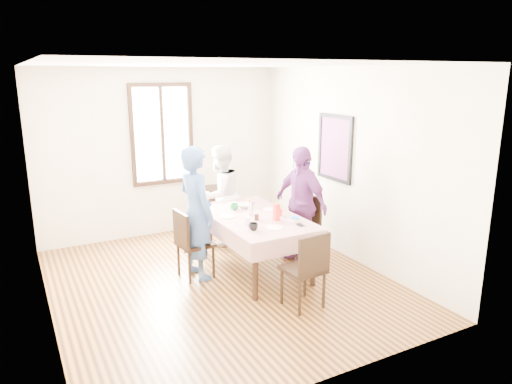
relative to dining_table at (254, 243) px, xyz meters
The scene contains 31 objects.
ground 0.71m from the dining_table, 164.62° to the right, with size 4.50×4.50×0.00m, color #331B0C.
back_wall 2.38m from the dining_table, 105.43° to the left, with size 4.00×4.00×0.00m, color beige.
right_wall 1.73m from the dining_table, ahead, with size 4.50×4.50×0.00m, color beige.
window_frame 2.50m from the dining_table, 105.57° to the left, with size 1.02×0.06×1.62m, color black.
window_pane 2.51m from the dining_table, 105.50° to the left, with size 0.90×0.02×1.50m, color white.
art_poster 1.84m from the dining_table, ahead, with size 0.04×0.76×0.96m, color red.
dining_table is the anchor object (origin of this frame).
tablecloth 0.38m from the dining_table, 153.43° to the left, with size 1.06×1.84×0.01m, color #580306.
chair_left 0.80m from the dining_table, 168.36° to the left, with size 0.42×0.42×0.91m, color black.
chair_right 0.79m from the dining_table, ahead, with size 0.42×0.42×0.91m, color black.
chair_far 1.18m from the dining_table, 90.00° to the left, with size 0.42×0.42×0.91m, color black.
chair_near 1.18m from the dining_table, 90.00° to the right, with size 0.42×0.42×0.91m, color black.
person_left 0.92m from the dining_table, 168.05° to the left, with size 0.63×0.41×1.73m, color #38568F.
person_far 1.23m from the dining_table, 90.00° to the left, with size 0.76×0.59×1.56m, color white.
person_right 0.88m from the dining_table, ahead, with size 0.96×0.40×1.64m, color #6D2F72.
mug_black 0.73m from the dining_table, 118.92° to the right, with size 0.11×0.11×0.09m, color black.
mug_flag 0.55m from the dining_table, 24.18° to the right, with size 0.08×0.08×0.08m, color red.
mug_green 0.59m from the dining_table, 106.21° to the left, with size 0.11×0.11×0.09m, color #0C7226.
serving_bowl 0.59m from the dining_table, 80.94° to the left, with size 0.22×0.22×0.05m, color white.
juice_carton 0.61m from the dining_table, 63.66° to the right, with size 0.07×0.07×0.22m, color red.
butter_tub 0.72m from the dining_table, 54.91° to the right, with size 0.11×0.11×0.05m, color white.
jam_jar 0.47m from the dining_table, 108.52° to the right, with size 0.06×0.06×0.08m, color black.
drinking_glass 0.57m from the dining_table, 130.73° to the right, with size 0.07×0.07×0.10m, color silver.
smartphone 0.80m from the dining_table, 62.99° to the right, with size 0.06×0.12×0.01m, color black.
flower_vase 0.45m from the dining_table, 134.86° to the left, with size 0.06×0.06×0.12m, color silver.
plate_left 0.53m from the dining_table, 160.11° to the left, with size 0.20×0.20×0.01m, color white.
plate_right 0.53m from the dining_table, 22.36° to the left, with size 0.20×0.20×0.01m, color white.
plate_far 0.76m from the dining_table, 89.24° to the left, with size 0.20×0.20×0.01m, color white.
plate_near 0.70m from the dining_table, 92.91° to the right, with size 0.20×0.20×0.01m, color white.
butter_lid 0.74m from the dining_table, 54.91° to the right, with size 0.12×0.12×0.01m, color blue.
flower_bunch 0.56m from the dining_table, 134.86° to the left, with size 0.09×0.09×0.10m, color yellow, non-canonical shape.
Camera 1 is at (-2.22, -5.14, 2.61)m, focal length 33.08 mm.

